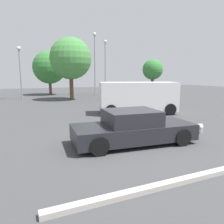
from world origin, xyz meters
TOP-DOWN VIEW (x-y plane):
  - ground_plane at (0.00, 0.00)m, footprint 80.00×80.00m
  - sedan_foreground at (-0.10, 0.14)m, footprint 4.70×2.25m
  - dog at (3.39, 0.25)m, footprint 0.57×0.45m
  - van_white at (3.44, 5.81)m, footprint 5.42×3.37m
  - pedestrian at (2.89, 8.80)m, footprint 0.57×0.25m
  - parking_curb at (0.00, -3.06)m, footprint 7.67×0.20m
  - light_post_near at (-3.45, 18.65)m, footprint 0.44×0.44m
  - light_post_mid at (5.29, 19.52)m, footprint 0.44×0.44m
  - light_post_far at (7.19, 20.73)m, footprint 0.44×0.44m
  - tree_back_left at (1.34, 15.79)m, footprint 4.27×4.27m
  - tree_back_center at (13.72, 19.16)m, footprint 2.84×2.84m
  - tree_back_right at (0.19, 22.86)m, footprint 4.26×4.26m

SIDE VIEW (x-z plane):
  - ground_plane at x=0.00m, z-range 0.00..0.00m
  - parking_curb at x=0.00m, z-range 0.00..0.12m
  - dog at x=3.39m, z-range 0.06..0.51m
  - sedan_foreground at x=-0.10m, z-range -0.05..1.23m
  - pedestrian at x=2.89m, z-range 0.16..1.85m
  - van_white at x=3.44m, z-range 0.09..2.20m
  - tree_back_center at x=13.72m, z-range 0.94..5.75m
  - tree_back_right at x=0.19m, z-range 0.73..6.47m
  - light_post_near at x=-3.45m, z-range 1.07..6.64m
  - tree_back_left at x=1.34m, z-range 1.05..7.46m
  - light_post_far at x=7.19m, z-range 1.20..8.38m
  - light_post_mid at x=5.29m, z-range 1.24..9.02m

